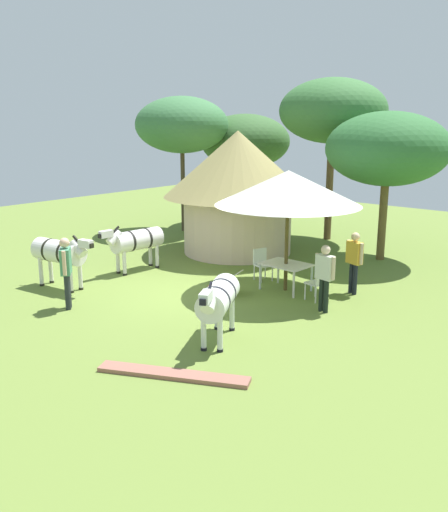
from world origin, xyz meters
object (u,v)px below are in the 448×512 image
at_px(acacia_tree_behind_hut, 333,111).
at_px(patio_dining_table, 286,267).
at_px(acacia_tree_left_background, 245,141).
at_px(zebra_by_umbrella, 60,252).
at_px(patio_chair_near_lawn, 262,262).
at_px(acacia_tree_right_background, 387,149).
at_px(striped_lounge_chair, 225,284).
at_px(guest_behind_table, 325,272).
at_px(acacia_tree_far_lawn, 182,125).
at_px(thatched_hut, 238,184).
at_px(shade_umbrella, 288,188).
at_px(patio_chair_west_end, 318,281).
at_px(guest_beside_umbrella, 354,257).
at_px(standing_watcher, 66,266).
at_px(zebra_nearest_camera, 218,299).
at_px(zebra_toward_hut, 136,241).

bearing_deg(acacia_tree_behind_hut, patio_dining_table, -69.28).
height_order(patio_dining_table, acacia_tree_left_background, acacia_tree_left_background).
bearing_deg(zebra_by_umbrella, patio_chair_near_lawn, 131.18).
distance_m(acacia_tree_behind_hut, acacia_tree_left_background, 4.63).
xyz_separation_m(zebra_by_umbrella, acacia_tree_right_background, (5.24, 8.60, 2.57)).
bearing_deg(patio_dining_table, striped_lounge_chair, -129.10).
distance_m(patio_chair_near_lawn, acacia_tree_left_background, 9.33).
distance_m(patio_dining_table, acacia_tree_behind_hut, 8.09).
bearing_deg(guest_behind_table, acacia_tree_far_lawn, -18.20).
xyz_separation_m(thatched_hut, patio_chair_near_lawn, (2.67, -2.21, -1.85)).
bearing_deg(acacia_tree_left_background, striped_lounge_chair, -54.79).
relative_size(patio_chair_near_lawn, acacia_tree_right_background, 0.19).
xyz_separation_m(shade_umbrella, patio_chair_west_end, (1.13, -0.22, -2.24)).
bearing_deg(acacia_tree_right_background, shade_umbrella, -95.63).
xyz_separation_m(patio_chair_near_lawn, patio_chair_west_end, (2.22, -0.61, 0.00)).
bearing_deg(acacia_tree_left_background, patio_dining_table, -45.47).
bearing_deg(guest_beside_umbrella, acacia_tree_left_background, 164.78).
bearing_deg(patio_dining_table, acacia_tree_left_background, 134.53).
relative_size(guest_behind_table, standing_watcher, 0.93).
bearing_deg(patio_chair_near_lawn, guest_beside_umbrella, 120.49).
relative_size(standing_watcher, striped_lounge_chair, 1.93).
relative_size(guest_behind_table, acacia_tree_behind_hut, 0.27).
xyz_separation_m(patio_dining_table, acacia_tree_left_background, (-6.91, 7.02, 2.91)).
distance_m(patio_dining_table, standing_watcher, 5.65).
distance_m(shade_umbrella, acacia_tree_behind_hut, 7.25).
relative_size(standing_watcher, acacia_tree_behind_hut, 0.30).
distance_m(shade_umbrella, acacia_tree_right_background, 4.93).
height_order(zebra_nearest_camera, acacia_tree_behind_hut, acacia_tree_behind_hut).
bearing_deg(striped_lounge_chair, patio_chair_near_lawn, -14.17).
height_order(striped_lounge_chair, zebra_toward_hut, zebra_toward_hut).
bearing_deg(shade_umbrella, acacia_tree_left_background, 134.53).
bearing_deg(acacia_tree_far_lawn, striped_lounge_chair, -38.58).
height_order(zebra_toward_hut, acacia_tree_left_background, acacia_tree_left_background).
bearing_deg(striped_lounge_chair, patio_chair_west_end, -79.58).
bearing_deg(patio_chair_near_lawn, patio_dining_table, 90.00).
relative_size(patio_chair_west_end, zebra_toward_hut, 0.39).
relative_size(thatched_hut, acacia_tree_far_lawn, 0.93).
bearing_deg(acacia_tree_left_background, acacia_tree_behind_hut, -6.46).
xyz_separation_m(patio_dining_table, acacia_tree_far_lawn, (-7.85, 4.14, 3.61)).
xyz_separation_m(patio_chair_near_lawn, acacia_tree_behind_hut, (-1.38, 6.12, 4.24)).
bearing_deg(zebra_nearest_camera, zebra_toward_hut, -52.84).
bearing_deg(patio_chair_near_lawn, zebra_by_umbrella, -21.64).
height_order(thatched_hut, zebra_nearest_camera, thatched_hut).
distance_m(patio_dining_table, patio_chair_west_end, 1.16).
distance_m(guest_beside_umbrella, zebra_toward_hut, 6.47).
distance_m(zebra_nearest_camera, acacia_tree_behind_hut, 11.55).
bearing_deg(zebra_toward_hut, standing_watcher, 116.78).
relative_size(shade_umbrella, patio_chair_west_end, 4.24).
xyz_separation_m(shade_umbrella, guest_behind_table, (1.66, -0.86, -1.78)).
height_order(thatched_hut, shade_umbrella, thatched_hut).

